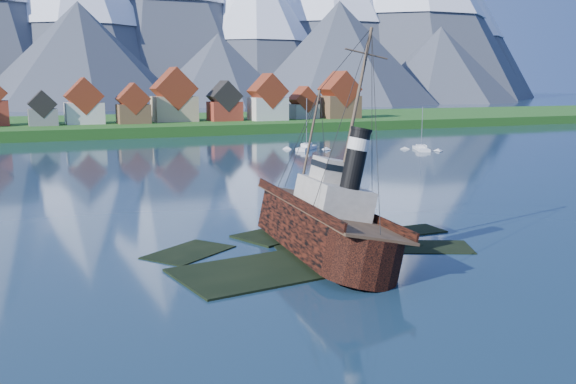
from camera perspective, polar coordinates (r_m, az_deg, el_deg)
name	(u,v)px	position (r m, az deg, el deg)	size (l,w,h in m)	color
ground	(305,258)	(57.63, 1.48, -5.90)	(1400.00, 1400.00, 0.00)	#172D41
shoal	(312,254)	(60.33, 2.15, -5.53)	(31.71, 21.24, 1.14)	black
shore_bank	(86,130)	(222.06, -17.50, 5.29)	(600.00, 80.00, 3.20)	#1F4F16
seawall	(102,139)	(184.43, -16.20, 4.53)	(600.00, 2.50, 2.00)	#3F3D38
tugboat_wreck	(310,221)	(60.09, 1.99, -2.56)	(6.35, 27.38, 21.69)	black
sailboat_d	(306,148)	(149.52, 1.65, 3.89)	(7.89, 8.19, 12.41)	silver
sailboat_f	(421,149)	(151.46, 11.76, 3.74)	(5.92, 9.50, 10.41)	silver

